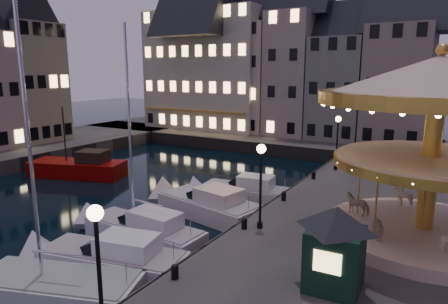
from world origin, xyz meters
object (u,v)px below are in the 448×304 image
Objects in this scene: streetlamp_c at (337,135)px; carousel at (436,114)px; bollard_a at (175,271)px; motorboat_c at (138,230)px; streetlamp_a at (98,257)px; bollard_c at (284,196)px; red_fishing_boat at (80,168)px; ticket_kiosk at (336,234)px; bollard_d at (314,175)px; motorboat_e at (240,193)px; motorboat_d at (205,205)px; motorboat_a at (45,289)px; bollard_b at (244,223)px; motorboat_b at (105,260)px; streetlamp_b at (261,174)px.

carousel is at bearing -57.13° from streetlamp_c.
bollard_a is 0.05× the size of motorboat_c.
bollard_c is (-0.60, 14.50, -2.41)m from streetlamp_a.
red_fishing_boat is 25.84m from ticket_kiosk.
ticket_kiosk is at bearing -20.33° from red_fishing_boat.
bollard_c is 1.00× the size of bollard_d.
ticket_kiosk is at bearing -69.04° from bollard_d.
carousel reaches higher than bollard_a.
bollard_d is (-0.60, -3.50, -2.41)m from streetlamp_c.
motorboat_e is at bearing 80.63° from motorboat_c.
streetlamp_c is 4.29m from bollard_d.
motorboat_d reaches higher than bollard_a.
bollard_d is 0.05× the size of motorboat_a.
bollard_b is 7.98m from motorboat_e.
streetlamp_c is at bearing 75.25° from motorboat_b.
bollard_c is 9.83m from ticket_kiosk.
streetlamp_c is at bearing 22.86° from red_fishing_boat.
motorboat_b is at bearing -105.86° from bollard_d.
red_fishing_boat is at bearing 151.00° from motorboat_c.
streetlamp_a reaches higher than motorboat_e.
motorboat_c reaches higher than bollard_a.
ticket_kiosk is at bearing -31.00° from bollard_b.
motorboat_d and motorboat_e have the same top height.
carousel is 2.88× the size of ticket_kiosk.
ticket_kiosk reaches higher than motorboat_d.
bollard_c is at bearing -2.40° from red_fishing_boat.
bollard_d is 5.45m from motorboat_e.
bollard_b is 9.05m from motorboat_a.
streetlamp_b is 7.32× the size of bollard_c.
streetlamp_b is 7.32× the size of bollard_a.
bollard_d is 8.44m from motorboat_d.
streetlamp_b reaches higher than motorboat_d.
bollard_b is 19.76m from red_fishing_boat.
bollard_b is at bearing -60.11° from motorboat_e.
motorboat_b is at bearing -88.14° from motorboat_d.
bollard_b is (-0.60, -14.00, -2.41)m from streetlamp_c.
ticket_kiosk is (9.93, 4.52, 2.81)m from motorboat_a.
red_fishing_boat is at bearing 170.94° from motorboat_d.
red_fishing_boat reaches higher than motorboat_e.
bollard_a is at bearing -155.69° from ticket_kiosk.
streetlamp_c is 0.40× the size of motorboat_c.
streetlamp_b is 8.07m from carousel.
streetlamp_b is at bearing 84.29° from bollard_a.
motorboat_c reaches higher than motorboat_d.
carousel is (6.99, 12.68, 3.01)m from streetlamp_a.
streetlamp_a is 7.89m from ticket_kiosk.
red_fishing_boat reaches higher than bollard_d.
motorboat_b is 0.77× the size of carousel.
motorboat_a reaches higher than streetlamp_a.
bollard_b is at bearing 17.61° from motorboat_c.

